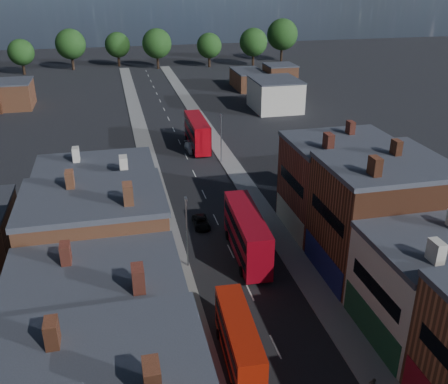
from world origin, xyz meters
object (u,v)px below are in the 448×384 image
bus_1 (247,233)px  car_3 (192,147)px  bus_2 (197,132)px  car_2 (201,222)px  bus_0 (239,340)px

bus_1 → car_3: size_ratio=2.63×
bus_1 → bus_2: bearing=90.7°
car_2 → car_3: size_ratio=0.87×
bus_1 → bus_2: (1.23, 37.44, 0.02)m
bus_1 → car_3: bearing=92.7°
bus_0 → bus_1: bus_1 is taller
bus_1 → car_2: bus_1 is taller
bus_1 → car_2: bearing=117.3°
bus_2 → bus_0: bearing=-96.0°
bus_0 → bus_2: bus_2 is taller
bus_0 → car_3: (4.90, 51.67, -1.60)m
bus_0 → car_3: 51.92m
bus_0 → bus_1: 16.62m
bus_2 → car_2: (-4.87, -29.54, -2.29)m
bus_0 → car_3: size_ratio=2.11×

